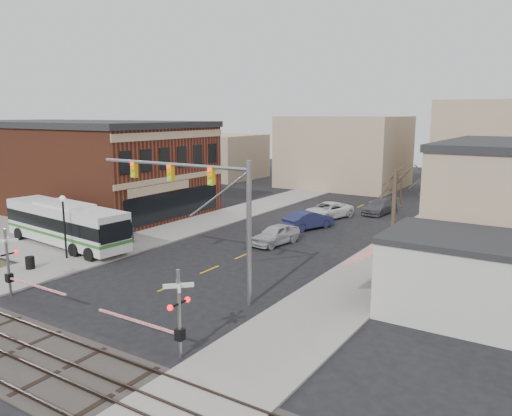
{
  "coord_description": "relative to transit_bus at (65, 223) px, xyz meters",
  "views": [
    {
      "loc": [
        20.1,
        -19.55,
        10.41
      ],
      "look_at": [
        0.48,
        11.07,
        3.5
      ],
      "focal_mm": 35.0,
      "sensor_mm": 36.0,
      "label": 1
    }
  ],
  "objects": [
    {
      "name": "car_d",
      "position": [
        16.48,
        26.34,
        -1.11
      ],
      "size": [
        2.75,
        5.54,
        1.55
      ],
      "primitive_type": "imported",
      "rotation": [
        0.0,
        0.0,
        -0.11
      ],
      "color": "#46454B",
      "rests_on": "ground"
    },
    {
      "name": "street_lamp",
      "position": [
        3.04,
        -2.3,
        1.49
      ],
      "size": [
        0.44,
        0.44,
        4.58
      ],
      "color": "black",
      "rests_on": "sidewalk_west"
    },
    {
      "name": "car_b",
      "position": [
        13.35,
        15.94,
        -1.05
      ],
      "size": [
        3.43,
        5.33,
        1.66
      ],
      "primitive_type": "imported",
      "rotation": [
        0.0,
        0.0,
        2.78
      ],
      "color": "#1B1F44",
      "rests_on": "ground"
    },
    {
      "name": "sidewalk_east",
      "position": [
        22.76,
        15.36,
        -1.82
      ],
      "size": [
        5.0,
        60.0,
        0.12
      ],
      "primitive_type": "cube",
      "color": "gray",
      "rests_on": "ground"
    },
    {
      "name": "transit_bus",
      "position": [
        0.0,
        0.0,
        0.0
      ],
      "size": [
        13.2,
        4.08,
        3.35
      ],
      "color": "silver",
      "rests_on": "ground"
    },
    {
      "name": "awning_shop",
      "position": [
        29.23,
        2.36,
        0.28
      ],
      "size": [
        9.74,
        6.2,
        4.3
      ],
      "color": "beige",
      "rests_on": "ground"
    },
    {
      "name": "tree_east_b",
      "position": [
        24.06,
        13.36,
        1.39
      ],
      "size": [
        0.28,
        0.28,
        6.3
      ],
      "color": "#382B21",
      "rests_on": "sidewalk_east"
    },
    {
      "name": "trash_bin",
      "position": [
        3.14,
        -5.24,
        -1.35
      ],
      "size": [
        0.6,
        0.6,
        0.83
      ],
      "primitive_type": "cylinder",
      "color": "black",
      "rests_on": "sidewalk_west"
    },
    {
      "name": "sidewalk_west",
      "position": [
        3.76,
        15.36,
        -1.82
      ],
      "size": [
        5.0,
        60.0,
        0.12
      ],
      "primitive_type": "cube",
      "color": "gray",
      "rests_on": "ground"
    },
    {
      "name": "tree_east_a",
      "position": [
        23.76,
        7.36,
        1.61
      ],
      "size": [
        0.28,
        0.28,
        6.75
      ],
      "color": "#382B21",
      "rests_on": "sidewalk_east"
    },
    {
      "name": "pedestrian_near",
      "position": [
        3.33,
        -0.9,
        -0.94
      ],
      "size": [
        0.4,
        0.61,
        1.65
      ],
      "primitive_type": "imported",
      "rotation": [
        0.0,
        0.0,
        1.59
      ],
      "color": "#4C403C",
      "rests_on": "sidewalk_west"
    },
    {
      "name": "rail_tracks",
      "position": [
        13.26,
        -12.64,
        -1.76
      ],
      "size": [
        160.0,
        3.91,
        0.14
      ],
      "color": "#2D231E",
      "rests_on": "ground"
    },
    {
      "name": "car_c",
      "position": [
        12.9,
        21.14,
        -1.08
      ],
      "size": [
        4.08,
        6.26,
        1.6
      ],
      "primitive_type": "imported",
      "rotation": [
        0.0,
        0.0,
        -0.27
      ],
      "color": "silver",
      "rests_on": "ground"
    },
    {
      "name": "rr_crossing_west",
      "position": [
        7.0,
        -8.75,
        0.09
      ],
      "size": [
        5.6,
        1.36,
        4.0
      ],
      "color": "gray",
      "rests_on": "ground"
    },
    {
      "name": "car_a",
      "position": [
        13.6,
        9.55,
        -1.08
      ],
      "size": [
        2.62,
        4.96,
        1.61
      ],
      "primitive_type": "imported",
      "rotation": [
        0.0,
        0.0,
        -0.16
      ],
      "color": "#ACABB0",
      "rests_on": "ground"
    },
    {
      "name": "traffic_signal_mast",
      "position": [
        15.98,
        -2.42,
        3.91
      ],
      "size": [
        11.06,
        0.3,
        8.0
      ],
      "color": "gray",
      "rests_on": "ground"
    },
    {
      "name": "pedestrian_far",
      "position": [
        3.66,
        3.42,
        -0.94
      ],
      "size": [
        1.01,
        0.95,
        1.65
      ],
      "primitive_type": "imported",
      "rotation": [
        0.0,
        0.0,
        0.54
      ],
      "color": "#374360",
      "rests_on": "sidewalk_west"
    },
    {
      "name": "plaza_west",
      "position": [
        -8.74,
        0.36,
        -1.83
      ],
      "size": [
        20.0,
        10.0,
        0.11
      ],
      "primitive_type": "cube",
      "color": "gray",
      "rests_on": "ground"
    },
    {
      "name": "ballast_strip",
      "position": [
        13.26,
        -12.64,
        -1.85
      ],
      "size": [
        160.0,
        5.0,
        0.06
      ],
      "primitive_type": "cube",
      "color": "#332D28",
      "rests_on": "ground"
    },
    {
      "name": "rr_crossing_east",
      "position": [
        19.42,
        -9.15,
        0.09
      ],
      "size": [
        5.6,
        1.36,
        4.0
      ],
      "color": "gray",
      "rests_on": "ground"
    },
    {
      "name": "tree_east_c",
      "position": [
        24.26,
        21.36,
        1.84
      ],
      "size": [
        0.28,
        0.28,
        7.2
      ],
      "color": "#382B21",
      "rests_on": "sidewalk_east"
    },
    {
      "name": "brick_building",
      "position": [
        -13.73,
        11.36,
        2.93
      ],
      "size": [
        30.4,
        15.4,
        9.6
      ],
      "color": "brown",
      "rests_on": "ground"
    },
    {
      "name": "ground",
      "position": [
        13.26,
        -4.64,
        -1.88
      ],
      "size": [
        160.0,
        160.0,
        0.0
      ],
      "primitive_type": "plane",
      "color": "black",
      "rests_on": "ground"
    }
  ]
}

